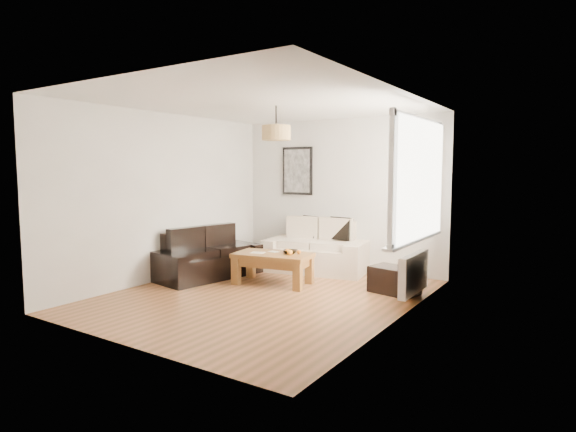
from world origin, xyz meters
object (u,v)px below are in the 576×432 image
Objects in this scene: sofa_leather at (208,254)px; ottoman at (394,280)px; loveseat_cream at (316,247)px; coffee_table at (273,269)px.

ottoman is at bearing -67.13° from sofa_leather.
loveseat_cream reaches higher than ottoman.
coffee_table is 1.78× the size of ottoman.
ottoman is at bearing 15.76° from coffee_table.
loveseat_cream is 0.99× the size of sofa_leather.
sofa_leather reaches higher than ottoman.
loveseat_cream is 1.79m from ottoman.
coffee_table is (1.15, 0.18, -0.13)m from sofa_leather.
loveseat_cream is at bearing -32.89° from sofa_leather.
coffee_table is at bearing -104.50° from loveseat_cream.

